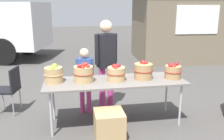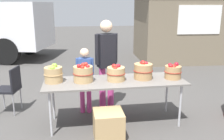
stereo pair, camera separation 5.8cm
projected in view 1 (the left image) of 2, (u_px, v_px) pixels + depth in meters
ground_plane at (115, 122)px, 4.24m from camera, size 40.00×40.00×0.00m
market_table at (115, 83)px, 4.06m from camera, size 2.30×0.76×0.75m
apple_basket_green_0 at (54, 74)px, 3.91m from camera, size 0.30×0.30×0.30m
apple_basket_red_0 at (83, 73)px, 3.95m from camera, size 0.33×0.33×0.31m
apple_basket_red_1 at (116, 73)px, 4.01m from camera, size 0.31×0.31×0.28m
apple_basket_red_2 at (143, 71)px, 4.12m from camera, size 0.32×0.32×0.31m
apple_basket_red_3 at (173, 71)px, 4.14m from camera, size 0.29×0.29×0.27m
vendor_adult at (106, 58)px, 4.59m from camera, size 0.43×0.30×1.69m
child_customer at (85, 76)px, 4.45m from camera, size 0.32×0.18×1.21m
food_kiosk at (179, 21)px, 8.96m from camera, size 3.66×3.09×2.74m
folding_chair at (10, 87)px, 4.50m from camera, size 0.47×0.47×0.86m
produce_crate at (109, 125)px, 3.67m from camera, size 0.43×0.43×0.43m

